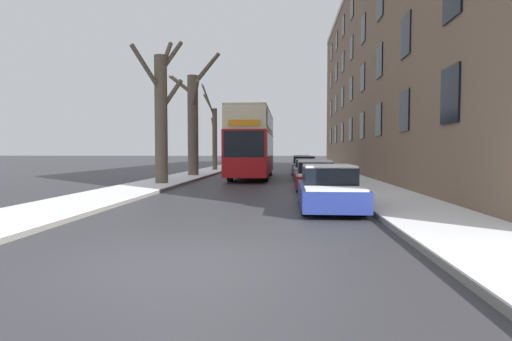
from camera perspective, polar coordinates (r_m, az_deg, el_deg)
name	(u,v)px	position (r m, az deg, el deg)	size (l,w,h in m)	color
ground_plane	(190,263)	(6.68, -9.39, -12.88)	(320.00, 320.00, 0.00)	#38383D
sidewalk_left	(241,163)	(59.66, -2.16, 1.07)	(2.80, 130.00, 0.16)	slate
sidewalk_right	(313,163)	(59.39, 8.10, 1.04)	(2.80, 130.00, 0.16)	slate
terrace_facade_right	(419,65)	(32.57, 22.29, 13.75)	(9.10, 44.97, 16.27)	#7A604C
bare_tree_left_0	(161,114)	(21.46, -13.36, 7.92)	(2.01, 3.62, 7.88)	brown
bare_tree_left_1	(194,120)	(28.22, -8.91, 7.17)	(3.82, 2.34, 8.52)	brown
bare_tree_left_2	(214,136)	(36.41, -6.01, 4.99)	(1.52, 2.42, 7.78)	brown
double_decker_bus	(252,141)	(26.88, -0.55, 4.29)	(2.50, 10.39, 4.46)	red
parked_car_0	(329,189)	(12.62, 10.33, -2.56)	(1.79, 4.46, 1.38)	navy
parked_car_1	(315,176)	(18.90, 8.38, -0.80)	(1.80, 4.26, 1.39)	maroon
parked_car_2	(308,170)	(25.07, 7.41, 0.03)	(1.74, 4.34, 1.33)	#9EA3AD
parked_car_3	(304,166)	(31.26, 6.83, 0.65)	(1.86, 4.60, 1.45)	#9EA3AD
parked_car_4	(301,164)	(36.41, 6.49, 0.95)	(1.70, 3.95, 1.47)	navy
pedestrian_left_sidewalk	(164,167)	(24.70, -13.05, 0.53)	(0.35, 0.35, 1.60)	black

